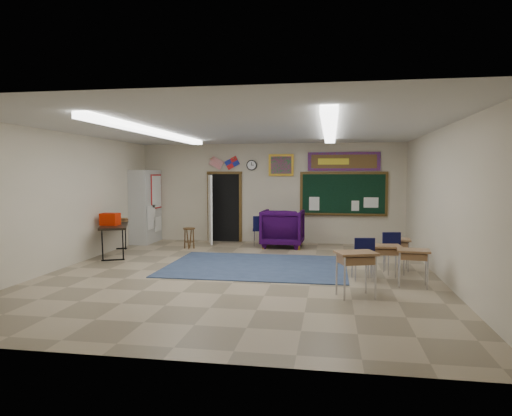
% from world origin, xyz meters
% --- Properties ---
extents(floor, '(9.00, 9.00, 0.00)m').
position_xyz_m(floor, '(0.00, 0.00, 0.00)').
color(floor, gray).
rests_on(floor, ground).
extents(back_wall, '(8.00, 0.04, 3.00)m').
position_xyz_m(back_wall, '(0.00, 4.50, 1.50)').
color(back_wall, beige).
rests_on(back_wall, floor).
extents(front_wall, '(8.00, 0.04, 3.00)m').
position_xyz_m(front_wall, '(0.00, -4.50, 1.50)').
color(front_wall, beige).
rests_on(front_wall, floor).
extents(left_wall, '(0.04, 9.00, 3.00)m').
position_xyz_m(left_wall, '(-4.00, 0.00, 1.50)').
color(left_wall, beige).
rests_on(left_wall, floor).
extents(right_wall, '(0.04, 9.00, 3.00)m').
position_xyz_m(right_wall, '(4.00, 0.00, 1.50)').
color(right_wall, beige).
rests_on(right_wall, floor).
extents(ceiling, '(8.00, 9.00, 0.04)m').
position_xyz_m(ceiling, '(0.00, 0.00, 3.00)').
color(ceiling, beige).
rests_on(ceiling, back_wall).
extents(area_rug, '(4.00, 3.00, 0.02)m').
position_xyz_m(area_rug, '(0.20, 0.80, 0.01)').
color(area_rug, '#354766').
rests_on(area_rug, floor).
extents(fluorescent_strips, '(3.86, 6.00, 0.10)m').
position_xyz_m(fluorescent_strips, '(0.00, 0.00, 2.94)').
color(fluorescent_strips, white).
rests_on(fluorescent_strips, ceiling).
extents(doorway, '(1.10, 0.89, 2.16)m').
position_xyz_m(doorway, '(-1.50, 4.35, 1.06)').
color(doorway, black).
rests_on(doorway, back_wall).
extents(chalkboard, '(2.55, 0.14, 1.30)m').
position_xyz_m(chalkboard, '(2.20, 4.46, 1.46)').
color(chalkboard, '#533A17').
rests_on(chalkboard, back_wall).
extents(bulletin_board, '(2.10, 0.05, 0.55)m').
position_xyz_m(bulletin_board, '(2.20, 4.47, 2.45)').
color(bulletin_board, '#A50E19').
rests_on(bulletin_board, back_wall).
extents(framed_art_print, '(0.75, 0.05, 0.65)m').
position_xyz_m(framed_art_print, '(0.35, 4.47, 2.35)').
color(framed_art_print, olive).
rests_on(framed_art_print, back_wall).
extents(wall_clock, '(0.32, 0.05, 0.32)m').
position_xyz_m(wall_clock, '(-0.55, 4.47, 2.35)').
color(wall_clock, black).
rests_on(wall_clock, back_wall).
extents(wall_flags, '(1.16, 0.06, 0.70)m').
position_xyz_m(wall_flags, '(-1.40, 4.44, 2.48)').
color(wall_flags, red).
rests_on(wall_flags, back_wall).
extents(storage_cabinet, '(0.59, 1.25, 2.20)m').
position_xyz_m(storage_cabinet, '(-3.71, 3.85, 1.10)').
color(storage_cabinet, '#ADADA8').
rests_on(storage_cabinet, floor).
extents(wingback_armchair, '(1.19, 1.22, 1.08)m').
position_xyz_m(wingback_armchair, '(0.49, 3.68, 0.54)').
color(wingback_armchair, black).
rests_on(wingback_armchair, floor).
extents(student_chair_reading, '(0.50, 0.50, 0.88)m').
position_xyz_m(student_chair_reading, '(-0.19, 3.81, 0.44)').
color(student_chair_reading, black).
rests_on(student_chair_reading, floor).
extents(student_chair_desk_a, '(0.49, 0.49, 0.86)m').
position_xyz_m(student_chair_desk_a, '(2.46, -0.18, 0.43)').
color(student_chair_desk_a, black).
rests_on(student_chair_desk_a, floor).
extents(student_chair_desk_b, '(0.50, 0.50, 0.85)m').
position_xyz_m(student_chair_desk_b, '(3.15, 0.50, 0.43)').
color(student_chair_desk_b, black).
rests_on(student_chair_desk_b, floor).
extents(student_desk_front_left, '(0.61, 0.48, 0.69)m').
position_xyz_m(student_desk_front_left, '(2.91, -0.11, 0.39)').
color(student_desk_front_left, olive).
rests_on(student_desk_front_left, floor).
extents(student_desk_front_right, '(0.59, 0.46, 0.69)m').
position_xyz_m(student_desk_front_right, '(3.25, 0.92, 0.38)').
color(student_desk_front_right, olive).
rests_on(student_desk_front_right, floor).
extents(student_desk_back_left, '(0.77, 0.67, 0.77)m').
position_xyz_m(student_desk_back_left, '(2.27, -1.48, 0.43)').
color(student_desk_back_left, olive).
rests_on(student_desk_back_left, floor).
extents(student_desk_back_right, '(0.62, 0.49, 0.69)m').
position_xyz_m(student_desk_back_right, '(3.35, -0.57, 0.39)').
color(student_desk_back_right, olive).
rests_on(student_desk_back_right, floor).
extents(folding_table, '(1.36, 2.03, 1.10)m').
position_xyz_m(folding_table, '(-3.65, 1.67, 0.44)').
color(folding_table, black).
rests_on(folding_table, floor).
extents(wooden_stool, '(0.33, 0.33, 0.58)m').
position_xyz_m(wooden_stool, '(-2.06, 2.93, 0.30)').
color(wooden_stool, '#523718').
rests_on(wooden_stool, floor).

